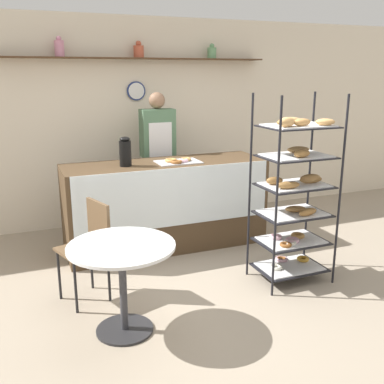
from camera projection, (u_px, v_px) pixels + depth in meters
The scene contains 9 objects.
ground_plane at pixel (209, 290), 4.26m from camera, with size 14.00×14.00×0.00m, color gray.
back_wall at pixel (138, 121), 6.03m from camera, with size 10.00×0.30×2.70m.
display_counter at pixel (166, 205), 5.23m from camera, with size 2.31×0.71×1.01m.
pastry_rack at pixel (295, 193), 4.26m from camera, with size 0.71×0.50×1.82m.
person_worker at pixel (158, 156), 5.70m from camera, with size 0.42×0.23×1.76m.
cafe_table at pixel (122, 266), 3.45m from camera, with size 0.83×0.83×0.74m.
cafe_chair at pixel (90, 240), 3.99m from camera, with size 0.48×0.48×0.90m.
coffee_carafe at pixel (125, 152), 4.85m from camera, with size 0.13×0.13×0.32m.
donut_tray_counter at pixel (178, 161), 5.07m from camera, with size 0.49×0.33×0.05m.
Camera 1 is at (-1.60, -3.52, 2.01)m, focal length 42.00 mm.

